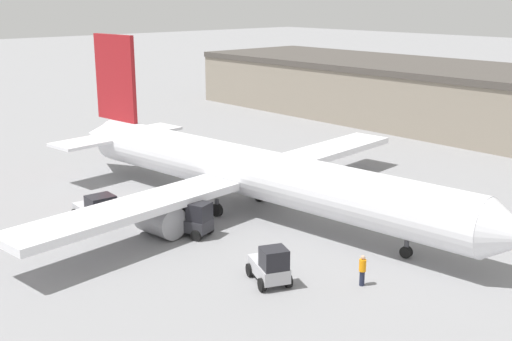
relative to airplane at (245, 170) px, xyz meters
The scene contains 7 objects.
ground_plane 3.12m from the airplane, ahead, with size 400.00×400.00×0.00m, color gray.
terminal_building 38.07m from the airplane, 101.05° to the left, with size 68.90×17.95×6.97m.
airplane is the anchor object (origin of this frame).
ground_crew_worker 13.97m from the airplane, 14.40° to the right, with size 0.37×0.37×1.70m.
baggage_tug 12.28m from the airplane, 34.43° to the right, with size 3.14×2.62×2.18m.
belt_loader_truck 6.19m from the airplane, 75.20° to the right, with size 3.15×2.47×2.24m.
pushback_tug 10.35m from the airplane, 117.91° to the right, with size 3.47×2.35×1.99m.
Camera 1 is at (31.66, -28.33, 14.70)m, focal length 45.00 mm.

